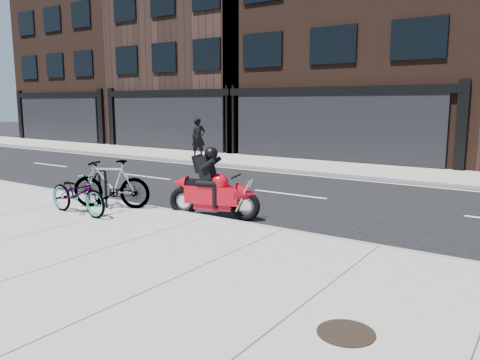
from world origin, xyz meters
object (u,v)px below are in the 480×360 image
Objects in this scene: bicycle_front at (78,193)px; motorcycle at (217,190)px; pedestrian at (198,138)px; manhole_cover at (346,333)px; bike_rack at (103,185)px; bicycle_rear at (111,184)px.

motorcycle reaches higher than bicycle_front.
bicycle_front is 0.86× the size of motorcycle.
bicycle_front is at bearing -127.05° from pedestrian.
bicycle_front is 7.60m from manhole_cover.
bike_rack is at bearing 15.32° from bicycle_front.
motorcycle reaches higher than bike_rack.
bike_rack is at bearing 159.48° from manhole_cover.
bicycle_front is 11.57m from pedestrian.
bicycle_rear reaches higher than manhole_cover.
bicycle_rear is 10.80m from pedestrian.
bicycle_rear is 2.72m from motorcycle.
manhole_cover is at bearing -20.52° from bike_rack.
pedestrian reaches higher than manhole_cover.
pedestrian is 17.46m from manhole_cover.
bicycle_front is at bearing -75.69° from bike_rack.
motorcycle is 1.18× the size of pedestrian.
bike_rack is 0.32m from bicycle_rear.
pedestrian reaches higher than bicycle_front.
bicycle_rear is at bearing -4.46° from bicycle_front.
bike_rack is 3.01m from motorcycle.
bicycle_rear is 1.05× the size of pedestrian.
motorcycle is 6.14m from manhole_cover.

